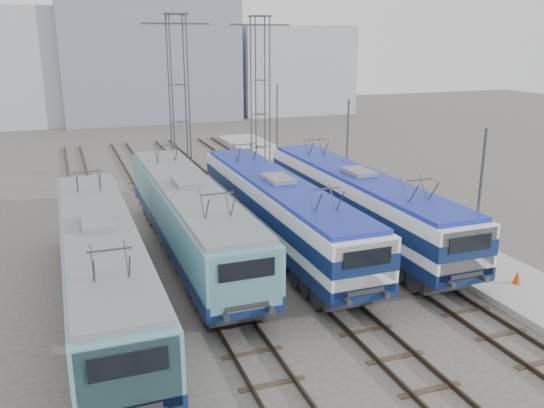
{
  "coord_description": "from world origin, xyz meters",
  "views": [
    {
      "loc": [
        -7.79,
        -16.88,
        10.6
      ],
      "look_at": [
        1.1,
        7.0,
        3.16
      ],
      "focal_mm": 38.0,
      "sensor_mm": 36.0,
      "label": 1
    }
  ],
  "objects": [
    {
      "name": "locomotive_far_right",
      "position": [
        6.75,
        8.95,
        2.3
      ],
      "size": [
        2.85,
        18.03,
        3.39
      ],
      "color": "#0F1F4C",
      "rests_on": "ground"
    },
    {
      "name": "building_east",
      "position": [
        24.0,
        62.0,
        6.0
      ],
      "size": [
        16.0,
        12.0,
        12.0
      ],
      "primitive_type": "cube",
      "color": "#A5AFB7",
      "rests_on": "ground"
    },
    {
      "name": "locomotive_center_right",
      "position": [
        2.25,
        9.0,
        2.3
      ],
      "size": [
        2.85,
        18.02,
        3.39
      ],
      "color": "#0F1F4C",
      "rests_on": "ground"
    },
    {
      "name": "building_center",
      "position": [
        4.0,
        62.0,
        9.0
      ],
      "size": [
        22.0,
        14.0,
        18.0
      ],
      "primitive_type": "cube",
      "color": "gray",
      "rests_on": "ground"
    },
    {
      "name": "catenary_tower_west",
      "position": [
        0.0,
        22.0,
        6.64
      ],
      "size": [
        4.5,
        1.2,
        12.0
      ],
      "color": "#3F4247",
      "rests_on": "ground"
    },
    {
      "name": "safety_cone",
      "position": [
        10.17,
        0.95,
        0.61
      ],
      "size": [
        0.35,
        0.35,
        0.61
      ],
      "primitive_type": "cone",
      "color": "#E53F07",
      "rests_on": "platform"
    },
    {
      "name": "catenary_tower_east",
      "position": [
        6.5,
        24.0,
        6.64
      ],
      "size": [
        4.5,
        1.2,
        12.0
      ],
      "color": "#3F4247",
      "rests_on": "ground"
    },
    {
      "name": "ground",
      "position": [
        0.0,
        0.0,
        0.0
      ],
      "size": [
        160.0,
        160.0,
        0.0
      ],
      "primitive_type": "plane",
      "color": "#514C47"
    },
    {
      "name": "locomotive_far_left",
      "position": [
        -6.75,
        4.78,
        2.24
      ],
      "size": [
        2.85,
        17.99,
        3.39
      ],
      "color": "#0F1F4C",
      "rests_on": "ground"
    },
    {
      "name": "mast_front",
      "position": [
        8.6,
        2.0,
        3.5
      ],
      "size": [
        0.12,
        0.12,
        7.0
      ],
      "primitive_type": "cylinder",
      "color": "#3F4247",
      "rests_on": "ground"
    },
    {
      "name": "mast_rear",
      "position": [
        8.6,
        26.0,
        3.5
      ],
      "size": [
        0.12,
        0.12,
        7.0
      ],
      "primitive_type": "cylinder",
      "color": "#3F4247",
      "rests_on": "ground"
    },
    {
      "name": "mast_mid",
      "position": [
        8.6,
        14.0,
        3.5
      ],
      "size": [
        0.12,
        0.12,
        7.0
      ],
      "primitive_type": "cylinder",
      "color": "#3F4247",
      "rests_on": "ground"
    },
    {
      "name": "locomotive_center_left",
      "position": [
        -2.25,
        9.49,
        2.3
      ],
      "size": [
        2.92,
        18.47,
        3.48
      ],
      "color": "#0F1F4C",
      "rests_on": "ground"
    },
    {
      "name": "platform",
      "position": [
        10.2,
        8.0,
        0.15
      ],
      "size": [
        4.0,
        70.0,
        0.3
      ],
      "primitive_type": "cube",
      "color": "#9E9E99",
      "rests_on": "ground"
    }
  ]
}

